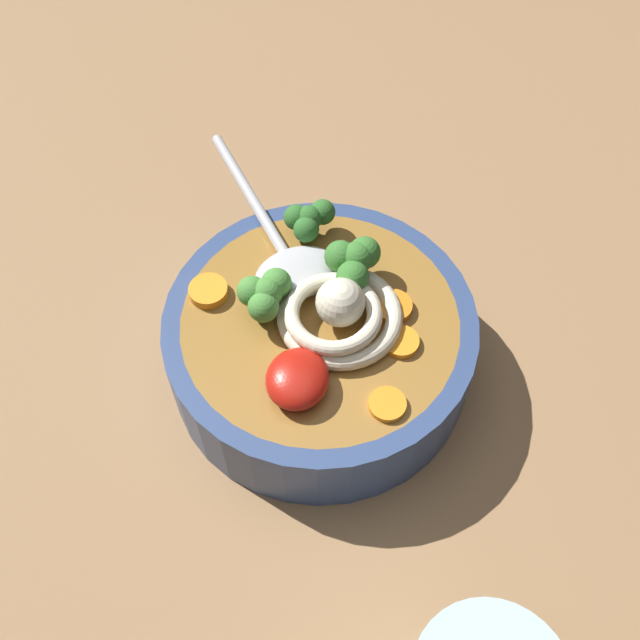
# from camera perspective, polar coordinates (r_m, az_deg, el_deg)

# --- Properties ---
(table_slab) EXTENTS (1.21, 1.21, 0.03)m
(table_slab) POSITION_cam_1_polar(r_m,az_deg,el_deg) (0.59, -0.63, -0.85)
(table_slab) COLOR #936D47
(table_slab) RESTS_ON ground
(soup_bowl) EXTENTS (0.22, 0.22, 0.06)m
(soup_bowl) POSITION_cam_1_polar(r_m,az_deg,el_deg) (0.53, -0.00, -1.80)
(soup_bowl) COLOR #334775
(soup_bowl) RESTS_ON table_slab
(noodle_pile) EXTENTS (0.09, 0.09, 0.04)m
(noodle_pile) POSITION_cam_1_polar(r_m,az_deg,el_deg) (0.50, 1.39, 0.61)
(noodle_pile) COLOR beige
(noodle_pile) RESTS_ON soup_bowl
(soup_spoon) EXTENTS (0.16, 0.13, 0.02)m
(soup_spoon) POSITION_cam_1_polar(r_m,az_deg,el_deg) (0.53, -2.47, 4.67)
(soup_spoon) COLOR #B7B7BC
(soup_spoon) RESTS_ON soup_bowl
(chili_sauce_dollop) EXTENTS (0.04, 0.04, 0.02)m
(chili_sauce_dollop) POSITION_cam_1_polar(r_m,az_deg,el_deg) (0.47, -1.74, -4.50)
(chili_sauce_dollop) COLOR #B2190F
(chili_sauce_dollop) RESTS_ON soup_bowl
(broccoli_floret_beside_noodles) EXTENTS (0.04, 0.04, 0.03)m
(broccoli_floret_beside_noodles) POSITION_cam_1_polar(r_m,az_deg,el_deg) (0.51, 2.55, 4.32)
(broccoli_floret_beside_noodles) COLOR #7A9E60
(broccoli_floret_beside_noodles) RESTS_ON soup_bowl
(broccoli_floret_left) EXTENTS (0.04, 0.03, 0.03)m
(broccoli_floret_left) POSITION_cam_1_polar(r_m,az_deg,el_deg) (0.49, -4.23, 2.00)
(broccoli_floret_left) COLOR #7A9E60
(broccoli_floret_left) RESTS_ON soup_bowl
(broccoli_floret_front) EXTENTS (0.04, 0.03, 0.03)m
(broccoli_floret_front) POSITION_cam_1_polar(r_m,az_deg,el_deg) (0.54, -0.99, 7.68)
(broccoli_floret_front) COLOR #7A9E60
(broccoli_floret_front) RESTS_ON soup_bowl
(carrot_slice_center) EXTENTS (0.02, 0.02, 0.00)m
(carrot_slice_center) POSITION_cam_1_polar(r_m,az_deg,el_deg) (0.47, 5.16, -6.42)
(carrot_slice_center) COLOR orange
(carrot_slice_center) RESTS_ON soup_bowl
(carrot_slice_right) EXTENTS (0.02, 0.02, 0.00)m
(carrot_slice_right) POSITION_cam_1_polar(r_m,az_deg,el_deg) (0.50, 6.19, -1.66)
(carrot_slice_right) COLOR orange
(carrot_slice_right) RESTS_ON soup_bowl
(carrot_slice_far) EXTENTS (0.03, 0.03, 0.01)m
(carrot_slice_far) POSITION_cam_1_polar(r_m,az_deg,el_deg) (0.51, 5.56, 1.00)
(carrot_slice_far) COLOR orange
(carrot_slice_far) RESTS_ON soup_bowl
(carrot_slice_beside_chili) EXTENTS (0.03, 0.03, 0.01)m
(carrot_slice_beside_chili) POSITION_cam_1_polar(r_m,az_deg,el_deg) (0.52, -8.51, 2.19)
(carrot_slice_beside_chili) COLOR orange
(carrot_slice_beside_chili) RESTS_ON soup_bowl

